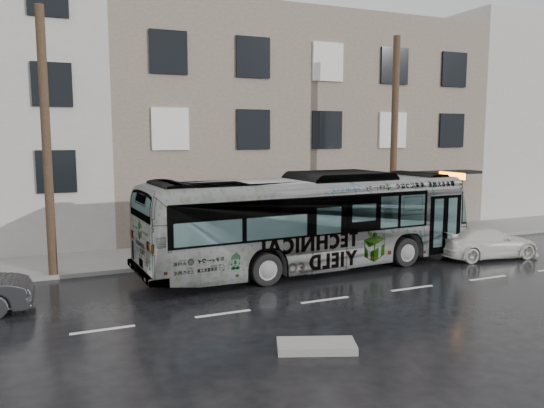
{
  "coord_description": "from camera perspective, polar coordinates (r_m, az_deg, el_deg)",
  "views": [
    {
      "loc": [
        -7.45,
        -16.1,
        4.89
      ],
      "look_at": [
        0.37,
        2.5,
        2.31
      ],
      "focal_mm": 35.0,
      "sensor_mm": 36.0,
      "label": 1
    }
  ],
  "objects": [
    {
      "name": "ground",
      "position": [
        18.4,
        1.96,
        -8.12
      ],
      "size": [
        120.0,
        120.0,
        0.0
      ],
      "primitive_type": "plane",
      "color": "black",
      "rests_on": "ground"
    },
    {
      "name": "white_sedan",
      "position": [
        23.17,
        22.01,
        -3.84
      ],
      "size": [
        4.5,
        2.23,
        1.26
      ],
      "primitive_type": "imported",
      "rotation": [
        0.0,
        0.0,
        1.46
      ],
      "color": "silver",
      "rests_on": "ground"
    },
    {
      "name": "sidewalk",
      "position": [
        22.8,
        -3.22,
        -4.91
      ],
      "size": [
        90.0,
        3.6,
        0.15
      ],
      "primitive_type": "cube",
      "color": "gray",
      "rests_on": "ground"
    },
    {
      "name": "building_taupe",
      "position": [
        31.38,
        0.57,
        8.41
      ],
      "size": [
        20.0,
        12.0,
        11.0
      ],
      "primitive_type": "cube",
      "color": "gray",
      "rests_on": "ground"
    },
    {
      "name": "utility_pole_front",
      "position": [
        23.9,
        12.99,
        6.54
      ],
      "size": [
        0.3,
        0.3,
        9.0
      ],
      "primitive_type": "cylinder",
      "color": "#4A3725",
      "rests_on": "sidewalk"
    },
    {
      "name": "slush_pile",
      "position": [
        12.67,
        4.79,
        -14.99
      ],
      "size": [
        1.97,
        1.39,
        0.18
      ],
      "primitive_type": "cube",
      "rotation": [
        0.0,
        0.0,
        -0.36
      ],
      "color": "#A6A49E",
      "rests_on": "ground"
    },
    {
      "name": "sign_post",
      "position": [
        24.81,
        14.83,
        -1.15
      ],
      "size": [
        0.06,
        0.06,
        2.4
      ],
      "primitive_type": "cylinder",
      "color": "slate",
      "rests_on": "sidewalk"
    },
    {
      "name": "bus",
      "position": [
        19.57,
        4.17,
        -1.86
      ],
      "size": [
        12.96,
        3.83,
        3.56
      ],
      "primitive_type": "imported",
      "rotation": [
        0.0,
        0.0,
        1.64
      ],
      "color": "#B2B2B2",
      "rests_on": "ground"
    },
    {
      "name": "utility_pole_rear",
      "position": [
        19.4,
        -23.09,
        6.01
      ],
      "size": [
        0.3,
        0.3,
        9.0
      ],
      "primitive_type": "cylinder",
      "color": "#4A3725",
      "rests_on": "sidewalk"
    },
    {
      "name": "building_filler",
      "position": [
        42.66,
        24.96,
        8.11
      ],
      "size": [
        18.0,
        12.0,
        12.0
      ],
      "primitive_type": "cube",
      "color": "#B8B6AD",
      "rests_on": "ground"
    }
  ]
}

